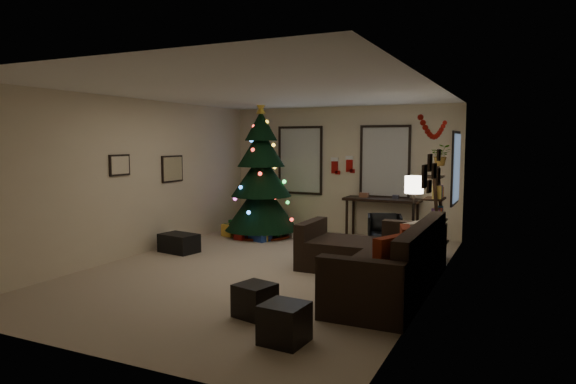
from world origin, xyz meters
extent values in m
plane|color=tan|center=(0.00, 0.00, 0.00)|extent=(7.00, 7.00, 0.00)
plane|color=white|center=(0.00, 0.00, 2.70)|extent=(7.00, 7.00, 0.00)
plane|color=beige|center=(0.00, 3.50, 1.35)|extent=(5.00, 0.00, 5.00)
plane|color=beige|center=(0.00, -3.50, 1.35)|extent=(5.00, 0.00, 5.00)
plane|color=beige|center=(-2.50, 0.00, 1.35)|extent=(0.00, 7.00, 7.00)
plane|color=beige|center=(2.50, 0.00, 1.35)|extent=(0.00, 7.00, 7.00)
cube|color=#728CB2|center=(-0.95, 3.47, 1.55)|extent=(0.94, 0.02, 1.35)
cube|color=beige|center=(-0.95, 3.47, 1.55)|extent=(0.94, 0.03, 1.35)
cube|color=#728CB2|center=(0.95, 3.47, 1.55)|extent=(0.94, 0.02, 1.35)
cube|color=beige|center=(0.95, 3.47, 1.55)|extent=(0.94, 0.03, 1.35)
cube|color=#728CB2|center=(2.47, 2.55, 1.50)|extent=(0.05, 0.27, 1.17)
cube|color=beige|center=(2.47, 2.55, 1.50)|extent=(0.05, 0.45, 1.17)
cylinder|color=black|center=(-1.37, 2.42, 0.17)|extent=(0.11, 0.11, 0.34)
cone|color=black|center=(-1.37, 2.42, 0.67)|extent=(1.52, 1.52, 1.06)
cone|color=black|center=(-1.37, 2.42, 1.28)|extent=(1.25, 1.25, 0.89)
cone|color=black|center=(-1.37, 2.42, 1.84)|extent=(0.98, 0.98, 0.78)
cone|color=black|center=(-1.37, 2.42, 2.29)|extent=(0.67, 0.67, 0.61)
cylinder|color=maroon|center=(-1.37, 2.42, 0.02)|extent=(1.23, 1.23, 0.04)
cube|color=#14591E|center=(-1.05, 2.35, 0.11)|extent=(0.35, 0.28, 0.22)
cube|color=navy|center=(-1.35, 2.05, 0.15)|extent=(0.28, 0.25, 0.30)
cube|color=silver|center=(-0.80, 2.65, 0.09)|extent=(0.25, 0.30, 0.18)
cube|color=gold|center=(-1.95, 2.10, 0.12)|extent=(0.30, 0.22, 0.25)
cube|color=maroon|center=(-1.55, 1.90, 0.10)|extent=(0.22, 0.22, 0.20)
cube|color=#14591E|center=(-2.05, 2.55, 0.14)|extent=(0.26, 0.26, 0.28)
cube|color=navy|center=(-1.15, 1.95, 0.07)|extent=(0.40, 0.30, 0.15)
cube|color=silver|center=(-0.89, 2.80, 0.10)|extent=(0.37, 0.22, 0.20)
cube|color=black|center=(2.03, -0.26, 0.23)|extent=(0.98, 2.60, 0.46)
cube|color=black|center=(2.42, -0.26, 0.69)|extent=(0.20, 2.60, 0.46)
cube|color=black|center=(2.03, -1.66, 0.36)|extent=(0.98, 0.20, 0.72)
cube|color=black|center=(2.03, 1.14, 0.36)|extent=(0.98, 0.20, 0.72)
cube|color=black|center=(1.08, 0.55, 0.23)|extent=(0.92, 0.98, 0.46)
cube|color=black|center=(0.53, 0.55, 0.36)|extent=(0.18, 0.98, 0.72)
cube|color=maroon|center=(2.21, -1.12, 0.64)|extent=(0.31, 0.49, 0.48)
cube|color=maroon|center=(2.21, -0.31, 0.64)|extent=(0.25, 0.48, 0.47)
cube|color=beige|center=(2.21, 0.20, 0.63)|extent=(0.28, 0.46, 0.44)
cube|color=black|center=(0.88, -1.92, 0.19)|extent=(0.47, 0.47, 0.37)
cube|color=black|center=(1.51, -2.46, 0.20)|extent=(0.44, 0.44, 0.39)
cube|color=black|center=(0.97, 3.22, 0.80)|extent=(1.53, 0.55, 0.05)
cylinder|color=black|center=(0.30, 3.00, 0.38)|extent=(0.05, 0.05, 0.76)
cylinder|color=black|center=(0.30, 3.44, 0.38)|extent=(0.05, 0.05, 0.76)
cylinder|color=black|center=(1.64, 3.00, 0.38)|extent=(0.05, 0.05, 0.76)
cylinder|color=black|center=(1.64, 3.44, 0.38)|extent=(0.05, 0.05, 0.76)
imported|color=black|center=(1.20, 2.57, 0.30)|extent=(0.71, 0.69, 0.60)
cube|color=black|center=(2.32, 1.47, 0.81)|extent=(0.05, 0.05, 1.62)
cube|color=black|center=(2.32, 1.90, 0.81)|extent=(0.05, 0.05, 1.62)
cube|color=black|center=(2.29, 1.69, 0.31)|extent=(0.30, 0.45, 0.03)
cube|color=black|center=(2.29, 1.69, 0.67)|extent=(0.30, 0.45, 0.03)
cube|color=black|center=(2.29, 1.69, 1.03)|extent=(0.30, 0.45, 0.03)
cube|color=black|center=(2.29, 1.69, 1.39)|extent=(0.30, 0.45, 0.03)
imported|color=#4C4C4C|center=(2.30, 1.86, 1.79)|extent=(0.46, 0.41, 0.45)
cylinder|color=black|center=(1.95, 1.47, 0.01)|extent=(0.25, 0.25, 0.03)
cylinder|color=black|center=(1.95, 1.47, 0.62)|extent=(0.03, 0.03, 1.18)
cylinder|color=white|center=(1.95, 1.47, 1.27)|extent=(0.30, 0.30, 0.28)
cube|color=black|center=(-2.48, 0.93, 1.45)|extent=(0.04, 0.60, 0.50)
cube|color=tan|center=(-2.48, 0.93, 1.45)|extent=(0.01, 0.54, 0.45)
cube|color=black|center=(-2.48, -0.44, 1.58)|extent=(0.04, 0.45, 0.35)
cube|color=beige|center=(-2.48, -0.44, 1.58)|extent=(0.01, 0.41, 0.31)
cube|color=black|center=(2.48, -0.60, 1.55)|extent=(0.03, 0.22, 0.28)
cube|color=black|center=(2.48, -0.25, 1.70)|extent=(0.03, 0.18, 0.22)
cube|color=black|center=(2.48, -0.25, 1.40)|extent=(0.03, 0.20, 0.16)
cube|color=black|center=(2.48, 0.10, 1.58)|extent=(0.03, 0.26, 0.20)
cube|color=black|center=(2.48, 0.45, 1.48)|extent=(0.03, 0.18, 0.24)
cube|color=black|center=(2.48, 0.45, 1.78)|extent=(0.03, 0.16, 0.16)
cube|color=#990F0C|center=(-0.15, 3.49, 1.43)|extent=(0.14, 0.04, 0.30)
cube|color=white|center=(-0.15, 3.49, 1.58)|extent=(0.16, 0.05, 0.08)
cube|color=#990F0C|center=(-0.08, 3.49, 1.30)|extent=(0.10, 0.04, 0.08)
cube|color=#990F0C|center=(0.18, 3.49, 1.47)|extent=(0.14, 0.04, 0.30)
cube|color=white|center=(0.18, 3.49, 1.62)|extent=(0.16, 0.05, 0.08)
cube|color=#990F0C|center=(0.25, 3.49, 1.34)|extent=(0.10, 0.04, 0.08)
cube|color=black|center=(-1.96, 0.42, 0.16)|extent=(0.72, 0.54, 0.33)
camera|label=1|loc=(3.59, -6.79, 1.97)|focal=31.63mm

